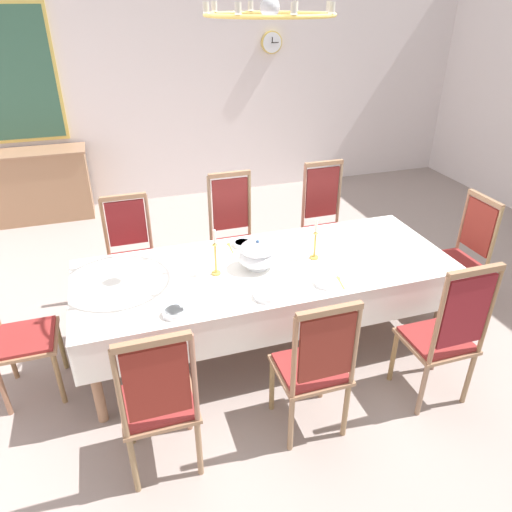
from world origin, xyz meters
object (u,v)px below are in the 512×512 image
Objects in this scene: bowl_near_right at (243,243)px; spoon_secondary at (229,245)px; chair_south_a at (159,400)px; framed_painting at (13,75)px; sideboard at (32,186)px; chair_south_b at (314,366)px; candlestick_west at (215,257)px; dining_table at (266,274)px; spoon_primary at (339,279)px; chair_head_east at (461,253)px; bowl_near_left at (326,282)px; chair_north_a at (131,252)px; chair_south_c at (445,333)px; chair_north_c at (325,221)px; chair_head_west at (13,331)px; bowl_far_left at (267,295)px; chair_north_b at (234,234)px; soup_tureen at (258,254)px; bowl_far_right at (174,312)px; chandelier at (270,13)px; mounted_clock at (272,42)px; candlestick_east at (315,243)px.

spoon_secondary is at bearing 165.85° from bowl_near_right.
framed_painting is at bearing 102.52° from chair_south_a.
sideboard reaches higher than spoon_secondary.
candlestick_west is at bearing 112.58° from chair_south_b.
dining_table is 0.57m from spoon_primary.
chair_south_a is 2.97m from chair_head_east.
bowl_near_left is at bearing -157.75° from spoon_primary.
chair_south_c is (1.92, -1.90, 0.03)m from chair_north_a.
chair_head_east is (0.89, -0.95, -0.03)m from chair_north_c.
bowl_far_left is at bearing 76.42° from chair_head_west.
spoon_secondary is (-0.63, 0.77, 0.00)m from spoon_primary.
spoon_secondary is at bearing -60.53° from framed_painting.
chair_north_b reaches higher than bowl_far_left.
soup_tureen is at bearing 154.50° from spoon_primary.
bowl_near_left is (-0.63, -1.34, 0.19)m from chair_north_c.
candlestick_west reaches higher than spoon_secondary.
framed_painting is (-1.19, 3.99, 0.98)m from bowl_far_right.
bowl_far_left is at bearing -65.28° from framed_painting.
bowl_near_right is (-1.04, 1.33, 0.19)m from chair_south_c.
spoon_secondary is 3.45m from sideboard.
bowl_near_right is 0.91m from spoon_primary.
bowl_far_right is 3.95m from sideboard.
candlestick_west is at bearing 35.16° from chair_north_c.
candlestick_west is 0.92m from spoon_primary.
chair_north_c is 2.33m from chandelier.
bowl_far_right is at bearing 38.40° from chair_north_c.
chair_south_b reaches higher than sideboard.
chair_head_west is at bearing -164.08° from spoon_secondary.
bowl_near_left is 0.93× the size of spoon_primary.
chair_north_c is at bearing -179.96° from chair_north_b.
bowl_far_right is at bearing 145.92° from chair_south_b.
chair_head_west is 3.77m from framed_painting.
soup_tureen reaches higher than dining_table.
spoon_secondary is (0.78, -0.54, 0.21)m from chair_north_a.
chair_north_a is at bearing 137.27° from chair_head_west.
chair_north_c is at bearing 35.16° from candlestick_west.
chandelier is (-0.32, 0.39, 1.71)m from bowl_near_left.
chair_north_b reaches higher than soup_tureen.
chair_north_c is at bearing -96.97° from mounted_clock.
candlestick_west is (-1.35, 0.95, 0.32)m from chair_south_c.
mounted_clock is at bearing 74.18° from chair_south_b.
sideboard is (-1.95, 3.32, -0.41)m from soup_tureen.
chair_south_c reaches higher than bowl_near_right.
bowl_far_left is at bearing 32.85° from chair_south_a.
spoon_primary is at bearing -102.01° from mounted_clock.
chair_south_b reaches higher than bowl_far_left.
soup_tureen is 0.44m from spoon_secondary.
bowl_near_right is 0.10× the size of framed_painting.
dining_table is 8.50× the size of candlestick_east.
bowl_near_left is at bearing 59.79° from chair_south_b.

